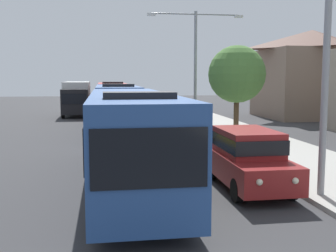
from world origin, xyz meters
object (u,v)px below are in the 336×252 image
(streetlamp_near, at_px, (328,12))
(roadside_tree, at_px, (237,74))
(box_truck_oncoming, at_px, (77,97))
(bus_middle, at_px, (112,98))
(white_suv, at_px, (248,157))
(streetlamp_mid, at_px, (195,56))
(bus_second_in_line, at_px, (117,107))
(bus_lead, at_px, (130,135))

(streetlamp_near, distance_m, roadside_tree, 13.97)
(box_truck_oncoming, xyz_separation_m, streetlamp_near, (8.70, -29.80, 3.67))
(bus_middle, xyz_separation_m, white_suv, (3.70, -26.95, -0.66))
(white_suv, relative_size, box_truck_oncoming, 0.56)
(streetlamp_mid, bearing_deg, white_suv, -96.32)
(streetlamp_near, bearing_deg, bus_second_in_line, 108.93)
(bus_middle, distance_m, white_suv, 27.21)
(white_suv, bearing_deg, bus_second_in_line, 104.62)
(bus_lead, xyz_separation_m, streetlamp_mid, (5.40, 14.39, 3.33))
(box_truck_oncoming, bearing_deg, bus_lead, -83.10)
(box_truck_oncoming, bearing_deg, bus_middle, -21.39)
(bus_middle, relative_size, white_suv, 2.56)
(roadside_tree, bearing_deg, bus_middle, 116.34)
(streetlamp_mid, height_order, roadside_tree, streetlamp_mid)
(white_suv, height_order, streetlamp_near, streetlamp_near)
(bus_lead, bearing_deg, white_suv, -14.50)
(streetlamp_mid, bearing_deg, box_truck_oncoming, 124.00)
(bus_lead, xyz_separation_m, roadside_tree, (7.31, 11.23, 2.07))
(bus_second_in_line, distance_m, white_suv, 14.67)
(box_truck_oncoming, relative_size, streetlamp_mid, 1.07)
(bus_middle, bearing_deg, streetlamp_near, -79.28)
(bus_lead, bearing_deg, streetlamp_mid, 69.44)
(streetlamp_near, bearing_deg, streetlamp_mid, 90.00)
(bus_second_in_line, relative_size, box_truck_oncoming, 1.31)
(bus_middle, relative_size, streetlamp_mid, 1.52)
(bus_lead, distance_m, streetlamp_near, 7.01)
(streetlamp_near, relative_size, streetlamp_mid, 1.10)
(bus_middle, height_order, box_truck_oncoming, bus_middle)
(bus_lead, bearing_deg, bus_middle, 90.00)
(bus_lead, height_order, box_truck_oncoming, bus_lead)
(white_suv, height_order, roadside_tree, roadside_tree)
(white_suv, xyz_separation_m, box_truck_oncoming, (-7.00, 28.25, 0.68))
(streetlamp_mid, xyz_separation_m, roadside_tree, (1.91, -3.16, -1.27))
(bus_second_in_line, height_order, roadside_tree, roadside_tree)
(bus_middle, height_order, streetlamp_near, streetlamp_near)
(bus_lead, relative_size, roadside_tree, 2.13)
(box_truck_oncoming, bearing_deg, streetlamp_mid, -56.00)
(box_truck_oncoming, height_order, streetlamp_mid, streetlamp_mid)
(bus_middle, height_order, white_suv, bus_middle)
(streetlamp_near, relative_size, roadside_tree, 1.61)
(white_suv, xyz_separation_m, streetlamp_near, (1.70, -1.56, 4.36))
(box_truck_oncoming, xyz_separation_m, streetlamp_mid, (8.70, -12.90, 3.31))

